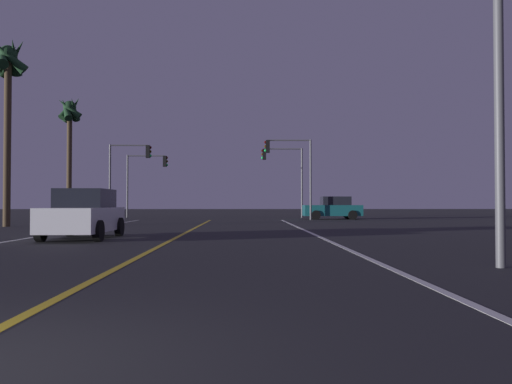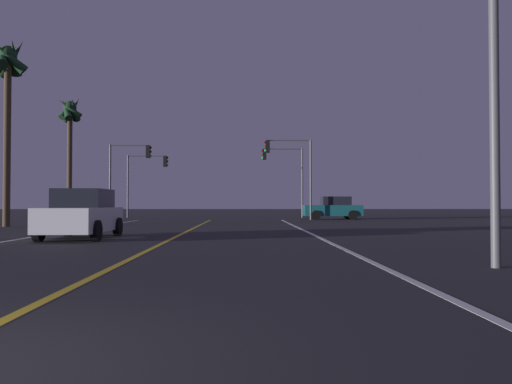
# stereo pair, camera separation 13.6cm
# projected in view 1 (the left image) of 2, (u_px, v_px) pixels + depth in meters

# --- Properties ---
(lane_edge_right) EXTENTS (0.16, 38.79, 0.01)m
(lane_edge_right) POSITION_uv_depth(u_px,v_px,m) (326.00, 240.00, 16.84)
(lane_edge_right) COLOR silver
(lane_edge_right) RESTS_ON ground
(lane_edge_left) EXTENTS (0.16, 38.79, 0.01)m
(lane_edge_left) POSITION_uv_depth(u_px,v_px,m) (15.00, 240.00, 16.59)
(lane_edge_left) COLOR silver
(lane_edge_left) RESTS_ON ground
(lane_center_divider) EXTENTS (0.16, 38.79, 0.01)m
(lane_center_divider) POSITION_uv_depth(u_px,v_px,m) (172.00, 240.00, 16.72)
(lane_center_divider) COLOR gold
(lane_center_divider) RESTS_ON ground
(car_oncoming) EXTENTS (2.02, 4.30, 1.70)m
(car_oncoming) POSITION_uv_depth(u_px,v_px,m) (84.00, 215.00, 17.40)
(car_oncoming) COLOR black
(car_oncoming) RESTS_ON ground
(car_crossing_side) EXTENTS (4.30, 2.02, 1.70)m
(car_crossing_side) POSITION_uv_depth(u_px,v_px,m) (333.00, 208.00, 38.26)
(car_crossing_side) COLOR black
(car_crossing_side) RESTS_ON ground
(traffic_light_near_right) EXTENTS (3.44, 0.36, 5.81)m
(traffic_light_near_right) POSITION_uv_depth(u_px,v_px,m) (289.00, 160.00, 36.83)
(traffic_light_near_right) COLOR #4C4C51
(traffic_light_near_right) RESTS_ON ground
(traffic_light_near_left) EXTENTS (3.04, 0.36, 5.41)m
(traffic_light_near_left) POSITION_uv_depth(u_px,v_px,m) (130.00, 164.00, 36.55)
(traffic_light_near_left) COLOR #4C4C51
(traffic_light_near_left) RESTS_ON ground
(traffic_light_far_right) EXTENTS (3.46, 0.36, 5.77)m
(traffic_light_far_right) POSITION_uv_depth(u_px,v_px,m) (283.00, 166.00, 42.33)
(traffic_light_far_right) COLOR #4C4C51
(traffic_light_far_right) RESTS_ON ground
(traffic_light_far_left) EXTENTS (3.40, 0.36, 5.17)m
(traffic_light_far_left) POSITION_uv_depth(u_px,v_px,m) (147.00, 171.00, 42.05)
(traffic_light_far_left) COLOR #4C4C51
(traffic_light_far_left) RESTS_ON ground
(street_lamp_right_near) EXTENTS (2.56, 0.44, 7.35)m
(street_lamp_right_near) POSITION_uv_depth(u_px,v_px,m) (466.00, 17.00, 9.65)
(street_lamp_right_near) COLOR #4C4C51
(street_lamp_right_near) RESTS_ON ground
(palm_tree_left_mid) EXTENTS (2.10, 2.07, 9.82)m
(palm_tree_left_mid) POSITION_uv_depth(u_px,v_px,m) (8.00, 76.00, 26.39)
(palm_tree_left_mid) COLOR #473826
(palm_tree_left_mid) RESTS_ON ground
(palm_tree_left_far) EXTENTS (2.01, 2.07, 9.02)m
(palm_tree_left_far) POSITION_uv_depth(u_px,v_px,m) (70.00, 121.00, 36.83)
(palm_tree_left_far) COLOR #473826
(palm_tree_left_far) RESTS_ON ground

